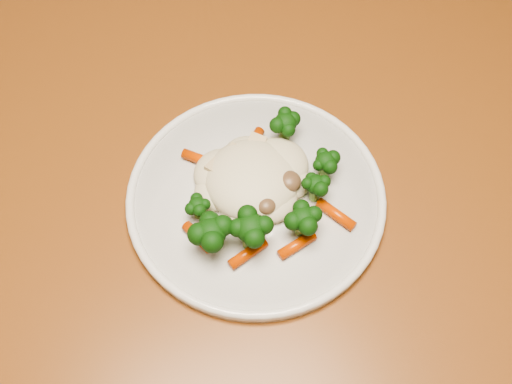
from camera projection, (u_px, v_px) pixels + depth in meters
dining_table at (189, 264)px, 0.80m from camera, size 1.36×1.09×0.75m
plate at (256, 198)px, 0.72m from camera, size 0.29×0.29×0.01m
meal at (258, 188)px, 0.70m from camera, size 0.19×0.17×0.05m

